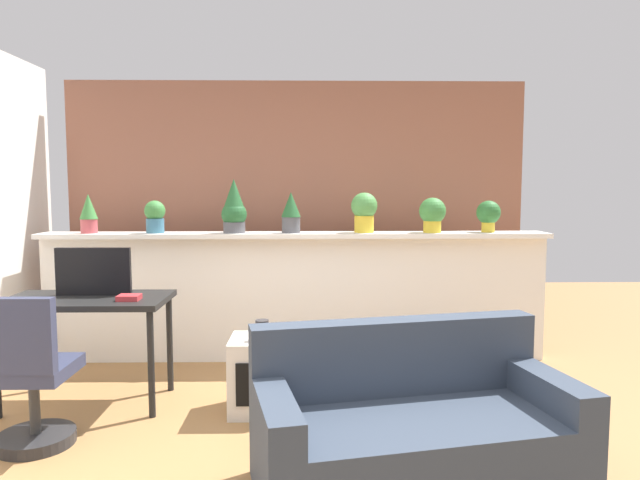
{
  "coord_description": "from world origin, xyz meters",
  "views": [
    {
      "loc": [
        0.12,
        -2.92,
        1.5
      ],
      "look_at": [
        0.2,
        1.02,
        1.14
      ],
      "focal_mm": 32.15,
      "sensor_mm": 36.0,
      "label": 1
    }
  ],
  "objects": [
    {
      "name": "side_cube_shelf",
      "position": [
        -0.21,
        0.83,
        0.25
      ],
      "size": [
        0.4,
        0.41,
        0.5
      ],
      "color": "silver",
      "rests_on": "ground"
    },
    {
      "name": "couch",
      "position": [
        0.63,
        -0.17,
        0.28
      ],
      "size": [
        1.68,
        1.06,
        0.8
      ],
      "color": "#333D4C",
      "rests_on": "ground"
    },
    {
      "name": "potted_plant_2",
      "position": [
        -0.52,
        1.94,
        1.33
      ],
      "size": [
        0.22,
        0.22,
        0.46
      ],
      "color": "#4C4C51",
      "rests_on": "plant_shelf"
    },
    {
      "name": "ground_plane",
      "position": [
        0.0,
        0.0,
        0.0
      ],
      "size": [
        12.0,
        12.0,
        0.0
      ],
      "primitive_type": "plane",
      "color": "#9E7042"
    },
    {
      "name": "potted_plant_3",
      "position": [
        -0.03,
        1.93,
        1.3
      ],
      "size": [
        0.17,
        0.17,
        0.35
      ],
      "color": "#4C4C51",
      "rests_on": "plant_shelf"
    },
    {
      "name": "office_chair",
      "position": [
        -1.48,
        0.28,
        0.39
      ],
      "size": [
        0.44,
        0.45,
        0.91
      ],
      "color": "#262628",
      "rests_on": "ground"
    },
    {
      "name": "brick_wall_behind",
      "position": [
        0.0,
        2.6,
        1.25
      ],
      "size": [
        4.32,
        0.1,
        2.5
      ],
      "primitive_type": "cube",
      "color": "#935B47",
      "rests_on": "ground"
    },
    {
      "name": "potted_plant_6",
      "position": [
        1.66,
        1.97,
        1.27
      ],
      "size": [
        0.2,
        0.2,
        0.27
      ],
      "color": "gold",
      "rests_on": "plant_shelf"
    },
    {
      "name": "potted_plant_5",
      "position": [
        1.17,
        1.94,
        1.28
      ],
      "size": [
        0.23,
        0.23,
        0.3
      ],
      "color": "gold",
      "rests_on": "plant_shelf"
    },
    {
      "name": "plant_shelf",
      "position": [
        0.0,
        1.96,
        1.1
      ],
      "size": [
        4.32,
        0.34,
        0.04
      ],
      "primitive_type": "cube",
      "color": "white",
      "rests_on": "divider_wall"
    },
    {
      "name": "tv_monitor",
      "position": [
        -1.39,
        1.07,
        0.92
      ],
      "size": [
        0.52,
        0.04,
        0.34
      ],
      "primitive_type": "cube",
      "color": "black",
      "rests_on": "desk"
    },
    {
      "name": "divider_wall",
      "position": [
        0.0,
        2.0,
        0.54
      ],
      "size": [
        4.32,
        0.16,
        1.08
      ],
      "primitive_type": "cube",
      "color": "white",
      "rests_on": "ground"
    },
    {
      "name": "potted_plant_0",
      "position": [
        -1.73,
        1.92,
        1.29
      ],
      "size": [
        0.15,
        0.15,
        0.33
      ],
      "color": "#B7474C",
      "rests_on": "plant_shelf"
    },
    {
      "name": "potted_plant_1",
      "position": [
        -1.18,
        1.94,
        1.26
      ],
      "size": [
        0.17,
        0.17,
        0.27
      ],
      "color": "#386B84",
      "rests_on": "plant_shelf"
    },
    {
      "name": "book_on_desk",
      "position": [
        -1.09,
        0.88,
        0.77
      ],
      "size": [
        0.14,
        0.12,
        0.04
      ],
      "primitive_type": "cube",
      "color": "#B22D33",
      "rests_on": "desk"
    },
    {
      "name": "desk",
      "position": [
        -1.41,
        0.99,
        0.67
      ],
      "size": [
        1.1,
        0.6,
        0.75
      ],
      "color": "black",
      "rests_on": "ground"
    },
    {
      "name": "potted_plant_4",
      "position": [
        0.59,
        1.96,
        1.31
      ],
      "size": [
        0.23,
        0.23,
        0.34
      ],
      "color": "gold",
      "rests_on": "plant_shelf"
    },
    {
      "name": "vase_on_shelf",
      "position": [
        -0.19,
        0.79,
        0.57
      ],
      "size": [
        0.09,
        0.09,
        0.13
      ],
      "primitive_type": "cylinder",
      "color": "#2D2D33",
      "rests_on": "side_cube_shelf"
    }
  ]
}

